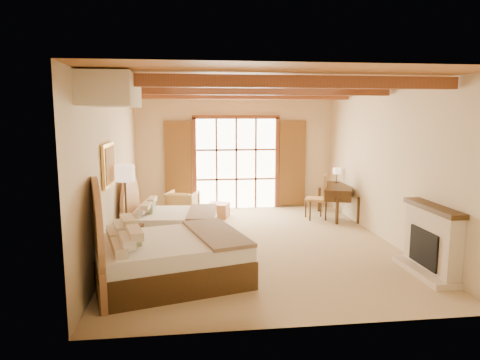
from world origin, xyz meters
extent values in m
plane|color=tan|center=(0.00, 0.00, 0.00)|extent=(7.00, 7.00, 0.00)
plane|color=beige|center=(0.00, 3.50, 1.60)|extent=(5.50, 0.00, 5.50)
plane|color=beige|center=(-2.75, 0.00, 1.60)|extent=(0.00, 7.00, 7.00)
plane|color=beige|center=(2.75, 0.00, 1.60)|extent=(0.00, 7.00, 7.00)
plane|color=#A86D30|center=(0.00, 0.00, 3.20)|extent=(7.00, 7.00, 0.00)
cube|color=white|center=(0.00, 3.46, 1.25)|extent=(2.20, 0.02, 2.50)
cube|color=brown|center=(-1.60, 3.43, 1.25)|extent=(0.75, 0.06, 2.40)
cube|color=brown|center=(1.60, 3.43, 1.25)|extent=(0.75, 0.06, 2.40)
cube|color=beige|center=(2.62, -2.00, 0.55)|extent=(0.25, 1.30, 1.10)
cube|color=black|center=(2.55, -2.00, 0.45)|extent=(0.18, 0.80, 0.60)
cube|color=beige|center=(2.53, -2.00, 0.05)|extent=(0.45, 1.40, 0.10)
cube|color=#412F17|center=(2.61, -2.00, 1.12)|extent=(0.30, 1.40, 0.08)
cube|color=#E1B150|center=(-2.71, -0.75, 1.75)|extent=(0.05, 0.95, 0.75)
cube|color=orange|center=(-2.68, -0.75, 1.75)|extent=(0.02, 0.82, 0.62)
cube|color=beige|center=(-2.40, -2.00, 2.95)|extent=(0.70, 1.40, 0.45)
cube|color=#412F17|center=(-1.64, -1.79, 0.22)|extent=(2.65, 2.25, 0.44)
cube|color=white|center=(-1.64, -1.79, 0.57)|extent=(2.59, 2.21, 0.24)
cube|color=#81664D|center=(-0.87, -1.79, 0.70)|extent=(1.11, 1.87, 0.06)
cube|color=gray|center=(-2.17, -1.79, 0.82)|extent=(0.25, 0.49, 0.27)
cube|color=#412F17|center=(-1.69, 0.62, 0.18)|extent=(1.99, 1.59, 0.36)
cube|color=white|center=(-1.69, 0.62, 0.46)|extent=(1.95, 1.55, 0.20)
cube|color=#81664D|center=(-1.06, 0.62, 0.57)|extent=(0.70, 1.48, 0.05)
cube|color=gray|center=(-2.12, 0.62, 0.67)|extent=(0.15, 0.39, 0.22)
cube|color=#412F17|center=(-2.49, -0.89, 0.34)|extent=(0.69, 0.69, 0.67)
cylinder|color=#312417|center=(-2.50, -0.34, 0.01)|extent=(0.24, 0.24, 0.03)
cylinder|color=#312417|center=(-2.50, -0.34, 0.75)|extent=(0.04, 0.04, 1.45)
cylinder|color=#FDDDB8|center=(-2.50, -0.34, 1.55)|extent=(0.36, 0.36, 0.30)
imported|color=tan|center=(-1.50, 2.45, 0.35)|extent=(0.93, 0.95, 0.69)
cube|color=#AF8052|center=(-0.57, 2.40, 0.18)|extent=(0.63, 0.63, 0.36)
cube|color=#412F17|center=(2.47, 2.03, 0.79)|extent=(1.14, 1.65, 0.05)
cube|color=#412F17|center=(2.47, 2.03, 0.65)|extent=(1.10, 1.61, 0.24)
cube|color=#B2844C|center=(1.85, 1.92, 0.50)|extent=(0.65, 0.65, 0.07)
cube|color=#B2844C|center=(2.07, 1.92, 0.84)|extent=(0.23, 0.49, 0.61)
cylinder|color=#312417|center=(2.58, 2.49, 0.83)|extent=(0.12, 0.12, 0.02)
cylinder|color=#312417|center=(2.58, 2.49, 0.97)|extent=(0.02, 0.02, 0.28)
cylinder|color=#FDDDB8|center=(2.58, 2.49, 1.14)|extent=(0.20, 0.20, 0.16)
camera|label=1|loc=(-1.33, -8.35, 2.61)|focal=32.00mm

